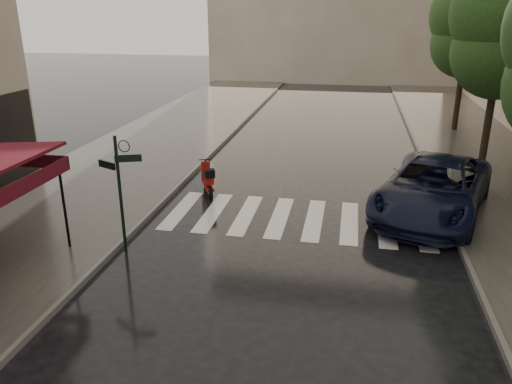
% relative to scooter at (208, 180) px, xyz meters
% --- Properties ---
extents(ground, '(120.00, 120.00, 0.00)m').
position_rel_scooter_xyz_m(ground, '(0.26, -7.58, -0.50)').
color(ground, black).
rests_on(ground, ground).
extents(sidewalk_near, '(6.00, 60.00, 0.12)m').
position_rel_scooter_xyz_m(sidewalk_near, '(-4.24, 4.42, -0.44)').
color(sidewalk_near, '#38332D').
rests_on(sidewalk_near, ground).
extents(sidewalk_far, '(5.50, 60.00, 0.12)m').
position_rel_scooter_xyz_m(sidewalk_far, '(10.51, 4.42, -0.44)').
color(sidewalk_far, '#38332D').
rests_on(sidewalk_far, ground).
extents(curb_near, '(0.12, 60.00, 0.16)m').
position_rel_scooter_xyz_m(curb_near, '(-1.19, 4.42, -0.42)').
color(curb_near, '#595651').
rests_on(curb_near, ground).
extents(curb_far, '(0.12, 60.00, 0.16)m').
position_rel_scooter_xyz_m(curb_far, '(7.71, 4.42, -0.42)').
color(curb_far, '#595651').
rests_on(curb_far, ground).
extents(crosswalk, '(7.85, 3.20, 0.01)m').
position_rel_scooter_xyz_m(crosswalk, '(3.24, -1.58, -0.49)').
color(crosswalk, silver).
rests_on(crosswalk, ground).
extents(signpost, '(1.17, 0.29, 3.10)m').
position_rel_scooter_xyz_m(signpost, '(-0.93, -4.58, 1.33)').
color(signpost, black).
rests_on(signpost, ground).
extents(tree_mid, '(3.80, 3.80, 8.34)m').
position_rel_scooter_xyz_m(tree_mid, '(9.76, 4.42, 5.09)').
color(tree_mid, black).
rests_on(tree_mid, sidewalk_far).
extents(tree_far, '(3.80, 3.80, 8.16)m').
position_rel_scooter_xyz_m(tree_far, '(9.96, 11.42, 4.96)').
color(tree_far, black).
rests_on(tree_far, sidewalk_far).
extents(scooter, '(0.87, 1.52, 1.07)m').
position_rel_scooter_xyz_m(scooter, '(0.00, 0.00, 0.00)').
color(scooter, black).
rests_on(scooter, ground).
extents(parked_car, '(4.61, 6.71, 1.70)m').
position_rel_scooter_xyz_m(parked_car, '(7.26, -0.42, 0.35)').
color(parked_car, black).
rests_on(parked_car, ground).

